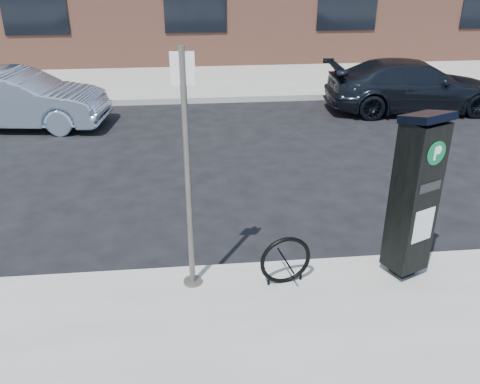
{
  "coord_description": "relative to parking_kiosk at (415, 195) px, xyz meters",
  "views": [
    {
      "loc": [
        -0.36,
        -5.27,
        3.69
      ],
      "look_at": [
        0.24,
        0.5,
        0.92
      ],
      "focal_mm": 38.0,
      "sensor_mm": 36.0,
      "label": 1
    }
  ],
  "objects": [
    {
      "name": "ground",
      "position": [
        -2.14,
        0.35,
        -1.19
      ],
      "size": [
        120.0,
        120.0,
        0.0
      ],
      "primitive_type": "plane",
      "color": "black",
      "rests_on": "ground"
    },
    {
      "name": "sidewalk_far",
      "position": [
        -2.14,
        14.35,
        -1.12
      ],
      "size": [
        60.0,
        12.0,
        0.15
      ],
      "primitive_type": "cube",
      "color": "gray",
      "rests_on": "ground"
    },
    {
      "name": "curb_near",
      "position": [
        -2.14,
        0.33,
        -1.12
      ],
      "size": [
        60.0,
        0.12,
        0.16
      ],
      "primitive_type": "cube",
      "color": "#9E9B93",
      "rests_on": "ground"
    },
    {
      "name": "curb_far",
      "position": [
        -2.14,
        8.37,
        -1.12
      ],
      "size": [
        60.0,
        0.12,
        0.16
      ],
      "primitive_type": "cube",
      "color": "#9E9B93",
      "rests_on": "ground"
    },
    {
      "name": "parking_kiosk",
      "position": [
        0.0,
        0.0,
        0.0
      ],
      "size": [
        0.59,
        0.57,
        2.04
      ],
      "rotation": [
        0.0,
        0.0,
        0.42
      ],
      "color": "black",
      "rests_on": "sidewalk_near"
    },
    {
      "name": "sign_pole",
      "position": [
        -2.54,
        0.05,
        0.31
      ],
      "size": [
        0.24,
        0.22,
        2.72
      ],
      "rotation": [
        0.0,
        0.0,
        -0.04
      ],
      "color": "#4E4844",
      "rests_on": "sidewalk_near"
    },
    {
      "name": "bike_rack",
      "position": [
        -1.46,
        -0.05,
        -0.75
      ],
      "size": [
        0.61,
        0.15,
        0.61
      ],
      "rotation": [
        0.0,
        0.0,
        0.16
      ],
      "color": "black",
      "rests_on": "sidewalk_near"
    },
    {
      "name": "car_silver",
      "position": [
        -6.34,
        6.77,
        -0.55
      ],
      "size": [
        4.08,
        1.87,
        1.3
      ],
      "primitive_type": "imported",
      "rotation": [
        0.0,
        0.0,
        1.44
      ],
      "color": "#9AADC4",
      "rests_on": "ground"
    },
    {
      "name": "car_dark",
      "position": [
        3.1,
        7.12,
        -0.57
      ],
      "size": [
        4.41,
        1.94,
        1.26
      ],
      "primitive_type": "imported",
      "rotation": [
        0.0,
        0.0,
        1.53
      ],
      "color": "black",
      "rests_on": "ground"
    }
  ]
}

